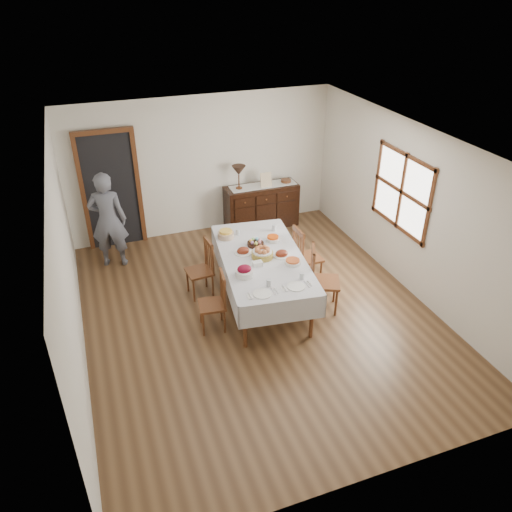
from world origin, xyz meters
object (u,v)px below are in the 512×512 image
object	(u,v)px
chair_left_far	(202,268)
sideboard	(261,206)
chair_right_near	(321,279)
dining_table	(262,262)
chair_right_far	(305,255)
table_lamp	(239,171)
chair_left_near	(215,301)
person	(108,217)

from	to	relation	value
chair_left_far	sideboard	distance (m)	2.55
chair_right_near	sideboard	bearing A→B (deg)	21.08
dining_table	chair_right_far	distance (m)	0.92
dining_table	table_lamp	distance (m)	2.54
chair_right_near	table_lamp	size ratio (longest dim) A/B	2.26
chair_left_near	person	size ratio (longest dim) A/B	0.50
chair_right_near	sideboard	xyz separation A→B (m)	(0.14, 2.89, -0.10)
chair_left_near	chair_left_far	size ratio (longest dim) A/B	0.97
chair_right_near	chair_right_far	size ratio (longest dim) A/B	1.06
chair_left_far	sideboard	size ratio (longest dim) A/B	0.65
dining_table	table_lamp	size ratio (longest dim) A/B	5.37
chair_right_near	table_lamp	distance (m)	3.00
chair_left_far	sideboard	world-z (taller)	chair_left_far
sideboard	table_lamp	distance (m)	0.90
person	table_lamp	bearing A→B (deg)	-154.57
chair_right_far	table_lamp	bearing A→B (deg)	9.82
chair_right_far	chair_right_near	bearing A→B (deg)	172.53
chair_right_near	table_lamp	xyz separation A→B (m)	(-0.31, 2.91, 0.69)
chair_right_near	sideboard	size ratio (longest dim) A/B	0.73
chair_left_near	chair_right_far	world-z (taller)	chair_right_far
dining_table	chair_left_far	world-z (taller)	chair_left_far
chair_left_far	chair_left_near	bearing A→B (deg)	-8.26
dining_table	chair_left_near	size ratio (longest dim) A/B	2.76
sideboard	person	size ratio (longest dim) A/B	0.79
sideboard	table_lamp	xyz separation A→B (m)	(-0.45, 0.02, 0.78)
dining_table	chair_left_far	distance (m)	0.99
chair_right_near	chair_right_far	bearing A→B (deg)	17.07
chair_right_far	sideboard	bearing A→B (deg)	-2.04
chair_right_near	person	world-z (taller)	person
chair_left_near	sideboard	xyz separation A→B (m)	(1.75, 2.81, -0.02)
dining_table	chair_left_far	xyz separation A→B (m)	(-0.80, 0.53, -0.24)
chair_left_near	chair_right_far	xyz separation A→B (m)	(1.70, 0.67, 0.05)
chair_left_far	chair_right_far	world-z (taller)	chair_right_far
sideboard	person	distance (m)	3.00
dining_table	person	world-z (taller)	person
person	dining_table	bearing A→B (deg)	150.16
chair_right_near	chair_right_far	xyz separation A→B (m)	(0.09, 0.76, -0.03)
chair_right_near	chair_left_far	bearing A→B (deg)	81.50
chair_right_near	dining_table	bearing A→B (deg)	82.68
chair_left_near	chair_left_far	bearing A→B (deg)	-175.86
chair_left_near	chair_left_far	world-z (taller)	chair_left_far
chair_left_far	sideboard	xyz separation A→B (m)	(1.70, 1.90, -0.04)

